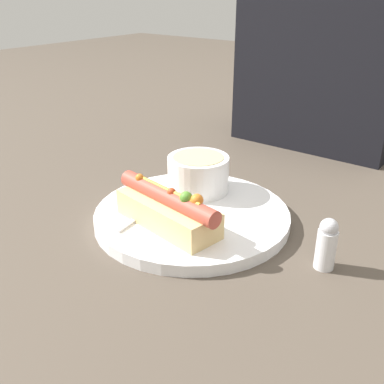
{
  "coord_description": "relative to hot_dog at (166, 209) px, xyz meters",
  "views": [
    {
      "loc": [
        0.37,
        -0.49,
        0.34
      ],
      "look_at": [
        0.0,
        0.0,
        0.05
      ],
      "focal_mm": 42.0,
      "sensor_mm": 36.0,
      "label": 1
    }
  ],
  "objects": [
    {
      "name": "soup_bowl",
      "position": [
        -0.03,
        0.12,
        0.01
      ],
      "size": [
        0.1,
        0.1,
        0.06
      ],
      "color": "white",
      "rests_on": "dinner_plate"
    },
    {
      "name": "ground_plane",
      "position": [
        0.0,
        0.06,
        -0.04
      ],
      "size": [
        4.0,
        4.0,
        0.0
      ],
      "primitive_type": "plane",
      "color": "#4C4238"
    },
    {
      "name": "dinner_plate",
      "position": [
        0.0,
        0.06,
        -0.04
      ],
      "size": [
        0.3,
        0.3,
        0.02
      ],
      "color": "white",
      "rests_on": "ground_plane"
    },
    {
      "name": "seated_diner",
      "position": [
        -0.0,
        0.52,
        0.15
      ],
      "size": [
        0.35,
        0.16,
        0.45
      ],
      "color": "black",
      "rests_on": "ground_plane"
    },
    {
      "name": "spoon",
      "position": [
        -0.05,
        0.05,
        -0.02
      ],
      "size": [
        0.04,
        0.16,
        0.01
      ],
      "rotation": [
        0.0,
        0.0,
        1.7
      ],
      "color": "#B7B7BC",
      "rests_on": "dinner_plate"
    },
    {
      "name": "salt_shaker",
      "position": [
        0.21,
        0.06,
        -0.01
      ],
      "size": [
        0.03,
        0.03,
        0.07
      ],
      "color": "silver",
      "rests_on": "ground_plane"
    },
    {
      "name": "hot_dog",
      "position": [
        0.0,
        0.0,
        0.0
      ],
      "size": [
        0.19,
        0.09,
        0.07
      ],
      "rotation": [
        0.0,
        0.0,
        -0.16
      ],
      "color": "#E5C17F",
      "rests_on": "dinner_plate"
    }
  ]
}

